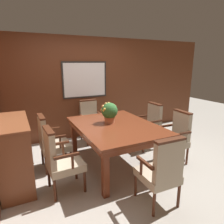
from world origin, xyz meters
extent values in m
plane|color=#A39E93|center=(0.00, 0.00, 0.00)|extent=(14.00, 14.00, 0.00)
cube|color=#5B2D19|center=(0.00, 1.80, 1.23)|extent=(7.20, 0.06, 2.45)
cube|color=white|center=(0.00, 1.76, 1.44)|extent=(1.05, 0.01, 0.80)
cube|color=#282623|center=(0.00, 1.76, 1.85)|extent=(1.12, 0.02, 0.04)
cube|color=#282623|center=(0.00, 1.76, 1.02)|extent=(1.12, 0.02, 0.04)
cube|color=#282623|center=(-0.54, 1.76, 1.44)|extent=(0.03, 0.02, 0.80)
cube|color=#282623|center=(0.54, 1.76, 1.44)|extent=(0.03, 0.02, 0.80)
cube|color=maroon|center=(-0.57, -0.67, 0.36)|extent=(0.09, 0.09, 0.72)
cube|color=maroon|center=(0.56, -0.67, 0.36)|extent=(0.09, 0.09, 0.72)
cube|color=maroon|center=(-0.57, 0.90, 0.36)|extent=(0.09, 0.09, 0.72)
cube|color=maroon|center=(0.56, 0.90, 0.36)|extent=(0.09, 0.09, 0.72)
cube|color=maroon|center=(-0.01, 0.12, 0.67)|extent=(1.28, 1.72, 0.09)
cube|color=maroon|center=(-0.01, 0.12, 0.74)|extent=(1.34, 1.78, 0.04)
cylinder|color=#472314|center=(0.75, -0.09, 0.17)|extent=(0.04, 0.04, 0.34)
cylinder|color=#472314|center=(0.73, -0.48, 0.17)|extent=(0.04, 0.04, 0.34)
cylinder|color=#472314|center=(1.18, -0.12, 0.17)|extent=(0.04, 0.04, 0.34)
cylinder|color=#472314|center=(1.16, -0.50, 0.17)|extent=(0.04, 0.04, 0.34)
cube|color=tan|center=(0.96, -0.30, 0.39)|extent=(0.51, 0.47, 0.11)
cube|color=tan|center=(1.16, -0.31, 0.70)|extent=(0.10, 0.42, 0.51)
cube|color=#472314|center=(1.16, -0.31, 0.97)|extent=(0.11, 0.42, 0.03)
cylinder|color=#472314|center=(0.93, -0.06, 0.55)|extent=(0.04, 0.04, 0.20)
cube|color=#472314|center=(1.01, -0.07, 0.65)|extent=(0.34, 0.05, 0.04)
cylinder|color=#472314|center=(0.91, -0.53, 0.55)|extent=(0.04, 0.04, 0.20)
cube|color=#472314|center=(0.98, -0.53, 0.65)|extent=(0.34, 0.05, 0.04)
cylinder|color=#472314|center=(-0.79, -0.44, 0.17)|extent=(0.04, 0.04, 0.34)
cylinder|color=#472314|center=(-0.81, -0.05, 0.17)|extent=(0.04, 0.04, 0.34)
cylinder|color=#472314|center=(-1.22, -0.46, 0.17)|extent=(0.04, 0.04, 0.34)
cylinder|color=#472314|center=(-1.24, -0.07, 0.17)|extent=(0.04, 0.04, 0.34)
cube|color=tan|center=(-1.02, -0.26, 0.39)|extent=(0.51, 0.47, 0.11)
cube|color=tan|center=(-1.22, -0.27, 0.70)|extent=(0.10, 0.42, 0.51)
cube|color=#472314|center=(-1.22, -0.27, 0.97)|extent=(0.11, 0.42, 0.03)
cylinder|color=#472314|center=(-0.97, -0.49, 0.55)|extent=(0.04, 0.04, 0.20)
cube|color=#472314|center=(-1.04, -0.49, 0.65)|extent=(0.34, 0.05, 0.04)
cylinder|color=#472314|center=(-0.99, -0.02, 0.55)|extent=(0.04, 0.04, 0.20)
cube|color=#472314|center=(-1.07, -0.03, 0.65)|extent=(0.34, 0.05, 0.04)
cylinder|color=#472314|center=(0.21, -0.86, 0.17)|extent=(0.04, 0.04, 0.34)
cylinder|color=#472314|center=(-0.18, -0.84, 0.17)|extent=(0.04, 0.04, 0.34)
cylinder|color=#472314|center=(0.20, -1.29, 0.17)|extent=(0.04, 0.04, 0.34)
cylinder|color=#472314|center=(-0.19, -1.27, 0.17)|extent=(0.04, 0.04, 0.34)
cube|color=tan|center=(0.01, -1.07, 0.39)|extent=(0.46, 0.50, 0.11)
cube|color=tan|center=(0.00, -1.27, 0.70)|extent=(0.41, 0.09, 0.51)
cube|color=#472314|center=(0.00, -1.27, 0.97)|extent=(0.41, 0.10, 0.03)
cylinder|color=#472314|center=(0.24, -1.04, 0.55)|extent=(0.04, 0.04, 0.20)
cube|color=#472314|center=(0.24, -1.11, 0.65)|extent=(0.05, 0.34, 0.04)
cylinder|color=#472314|center=(-0.22, -1.02, 0.55)|extent=(0.04, 0.04, 0.20)
cube|color=#472314|center=(-0.22, -1.09, 0.65)|extent=(0.05, 0.34, 0.04)
cylinder|color=#472314|center=(0.74, 0.68, 0.17)|extent=(0.04, 0.04, 0.34)
cylinder|color=#472314|center=(0.75, 0.30, 0.17)|extent=(0.04, 0.04, 0.34)
cylinder|color=#472314|center=(1.17, 0.69, 0.17)|extent=(0.04, 0.04, 0.34)
cylinder|color=#472314|center=(1.18, 0.30, 0.17)|extent=(0.04, 0.04, 0.34)
cube|color=tan|center=(0.96, 0.49, 0.39)|extent=(0.50, 0.46, 0.11)
cube|color=tan|center=(1.16, 0.50, 0.70)|extent=(0.09, 0.41, 0.51)
cube|color=#472314|center=(1.16, 0.50, 0.97)|extent=(0.10, 0.41, 0.03)
cylinder|color=#472314|center=(0.92, 0.73, 0.55)|extent=(0.04, 0.04, 0.20)
cube|color=#472314|center=(0.99, 0.73, 0.65)|extent=(0.34, 0.04, 0.04)
cylinder|color=#472314|center=(0.93, 0.26, 0.55)|extent=(0.04, 0.04, 0.20)
cube|color=#472314|center=(1.00, 0.26, 0.65)|extent=(0.34, 0.04, 0.04)
cylinder|color=#472314|center=(-0.20, 1.12, 0.17)|extent=(0.04, 0.04, 0.34)
cylinder|color=#472314|center=(0.19, 1.13, 0.17)|extent=(0.04, 0.04, 0.34)
cylinder|color=#472314|center=(-0.21, 1.55, 0.17)|extent=(0.04, 0.04, 0.34)
cylinder|color=#472314|center=(0.18, 1.56, 0.17)|extent=(0.04, 0.04, 0.34)
cube|color=tan|center=(-0.01, 1.34, 0.39)|extent=(0.46, 0.50, 0.11)
cube|color=tan|center=(-0.02, 1.54, 0.70)|extent=(0.41, 0.09, 0.51)
cube|color=#472314|center=(-0.02, 1.54, 0.97)|extent=(0.41, 0.10, 0.03)
cylinder|color=#472314|center=(-0.24, 1.30, 0.55)|extent=(0.04, 0.04, 0.20)
cube|color=#472314|center=(-0.25, 1.37, 0.65)|extent=(0.04, 0.34, 0.04)
cylinder|color=#472314|center=(0.22, 1.31, 0.55)|extent=(0.04, 0.04, 0.20)
cube|color=#472314|center=(0.22, 1.38, 0.65)|extent=(0.04, 0.34, 0.04)
cylinder|color=#472314|center=(-0.80, 0.30, 0.17)|extent=(0.04, 0.04, 0.34)
cylinder|color=#472314|center=(-0.81, 0.69, 0.17)|extent=(0.04, 0.04, 0.34)
cylinder|color=#472314|center=(-1.23, 0.29, 0.17)|extent=(0.04, 0.04, 0.34)
cylinder|color=#472314|center=(-1.24, 0.68, 0.17)|extent=(0.04, 0.04, 0.34)
cube|color=tan|center=(-1.02, 0.49, 0.39)|extent=(0.50, 0.46, 0.11)
cube|color=tan|center=(-1.22, 0.49, 0.70)|extent=(0.09, 0.41, 0.51)
cube|color=#472314|center=(-1.22, 0.49, 0.97)|extent=(0.10, 0.41, 0.03)
cylinder|color=#472314|center=(-0.98, 0.26, 0.55)|extent=(0.04, 0.04, 0.20)
cube|color=#472314|center=(-1.05, 0.26, 0.65)|extent=(0.34, 0.04, 0.04)
cylinder|color=#472314|center=(-0.98, 0.73, 0.55)|extent=(0.04, 0.04, 0.20)
cube|color=#472314|center=(-1.06, 0.72, 0.65)|extent=(0.34, 0.04, 0.04)
cylinder|color=#B2603D|center=(-0.05, 0.28, 0.82)|extent=(0.18, 0.18, 0.11)
cylinder|color=#B2603D|center=(-0.05, 0.28, 0.86)|extent=(0.20, 0.20, 0.02)
sphere|color=#2D602D|center=(-0.05, 0.28, 0.99)|extent=(0.30, 0.30, 0.30)
sphere|color=#F2AE5B|center=(-0.15, 0.33, 1.07)|extent=(0.06, 0.06, 0.06)
sphere|color=#F4C159|center=(-0.09, 0.39, 1.07)|extent=(0.05, 0.05, 0.05)
sphere|color=gold|center=(-0.18, 0.25, 1.01)|extent=(0.04, 0.04, 0.04)
sphere|color=gold|center=(-0.10, 0.34, 1.11)|extent=(0.04, 0.04, 0.04)
sphere|color=gold|center=(-0.15, 0.38, 0.99)|extent=(0.06, 0.06, 0.06)
sphere|color=#E4B35B|center=(-0.10, 0.32, 1.12)|extent=(0.05, 0.05, 0.05)
sphere|color=gold|center=(0.07, 0.29, 1.06)|extent=(0.04, 0.04, 0.04)
sphere|color=gold|center=(-0.17, 0.23, 1.04)|extent=(0.05, 0.05, 0.05)
sphere|color=#E4B154|center=(0.07, 0.31, 1.07)|extent=(0.04, 0.04, 0.04)
sphere|color=#F0AE48|center=(-0.03, 0.35, 1.11)|extent=(0.05, 0.05, 0.05)
cube|color=brown|center=(-1.67, 0.26, 0.50)|extent=(0.43, 1.18, 1.00)
cube|color=brown|center=(-1.67, 0.26, 1.01)|extent=(0.45, 1.20, 0.02)
sphere|color=#4C422D|center=(-1.44, 0.26, 0.78)|extent=(0.03, 0.03, 0.03)
sphere|color=#4C422D|center=(-1.44, 0.00, 0.40)|extent=(0.03, 0.03, 0.03)
sphere|color=#4C422D|center=(-1.44, 0.53, 0.40)|extent=(0.03, 0.03, 0.03)
camera|label=1|loc=(-1.57, -2.92, 1.85)|focal=32.00mm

